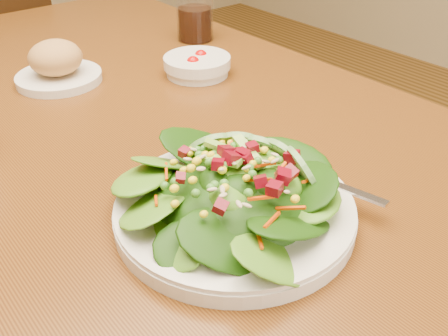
# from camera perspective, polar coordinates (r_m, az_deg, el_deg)

# --- Properties ---
(dining_table) EXTENTS (0.90, 1.40, 0.75)m
(dining_table) POSITION_cam_1_polar(r_m,az_deg,el_deg) (0.95, -11.86, 1.23)
(dining_table) COLOR #633810
(dining_table) RESTS_ON ground_plane
(salad_plate) EXTENTS (0.30, 0.29, 0.08)m
(salad_plate) POSITION_cam_1_polar(r_m,az_deg,el_deg) (0.60, 1.96, -2.97)
(salad_plate) COLOR silver
(salad_plate) RESTS_ON dining_table
(bread_plate) EXTENTS (0.16, 0.16, 0.08)m
(bread_plate) POSITION_cam_1_polar(r_m,az_deg,el_deg) (1.02, -18.56, 11.06)
(bread_plate) COLOR silver
(bread_plate) RESTS_ON dining_table
(tomato_bowl) EXTENTS (0.13, 0.13, 0.04)m
(tomato_bowl) POSITION_cam_1_polar(r_m,az_deg,el_deg) (1.01, -3.08, 11.65)
(tomato_bowl) COLOR silver
(tomato_bowl) RESTS_ON dining_table
(drinking_glass) EXTENTS (0.08, 0.08, 0.15)m
(drinking_glass) POSITION_cam_1_polar(r_m,az_deg,el_deg) (1.20, -3.37, 17.35)
(drinking_glass) COLOR silver
(drinking_glass) RESTS_ON dining_table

